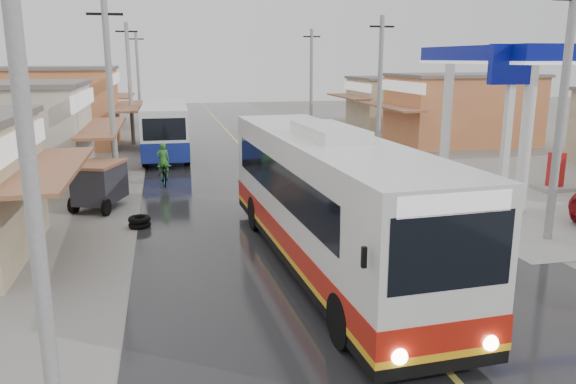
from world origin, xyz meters
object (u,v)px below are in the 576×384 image
Objects in this scene: cyclist at (164,171)px; tyre_stack at (140,222)px; coach_bus at (326,201)px; second_bus at (166,129)px; tricycle_near at (99,183)px.

cyclist is 6.88m from tyre_stack.
coach_bus reaches higher than cyclist.
second_bus is at bearing 83.96° from cyclist.
tricycle_near is 3.52× the size of tyre_stack.
second_bus is 12.07× the size of tyre_stack.
coach_bus is 16.49× the size of tyre_stack.
cyclist is (-0.21, -7.72, -1.02)m from second_bus.
tricycle_near is (-6.80, 7.85, -0.87)m from coach_bus.
tyre_stack is at bearing -42.28° from tricycle_near.
tyre_stack is at bearing 133.71° from coach_bus.
coach_bus is at bearing -76.94° from second_bus.
cyclist reaches higher than tricycle_near.
cyclist is 4.64m from tricycle_near.
coach_bus is at bearing -74.14° from cyclist.
second_bus is (-4.16, 19.50, -0.24)m from coach_bus.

